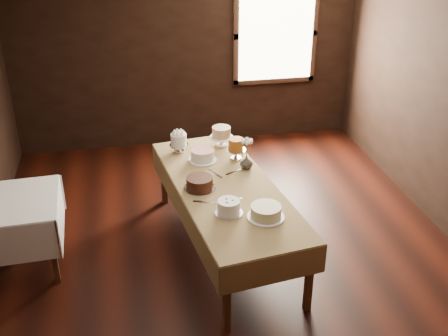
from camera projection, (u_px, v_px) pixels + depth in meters
floor at (228, 255)px, 5.80m from camera, size 5.00×6.00×0.01m
wall_back at (187, 52)px, 7.77m from camera, size 5.00×0.02×2.80m
window at (276, 35)px, 7.84m from camera, size 1.10×0.05×1.30m
display_table at (226, 191)px, 5.59m from camera, size 1.32×2.62×0.78m
side_table at (11, 209)px, 5.34m from camera, size 0.96×0.96×0.77m
cake_meringue at (179, 144)px, 6.23m from camera, size 0.22×0.22×0.23m
cake_speckled at (221, 137)px, 6.39m from camera, size 0.30×0.30×0.24m
cake_lattice at (203, 156)px, 6.05m from camera, size 0.32×0.32×0.12m
cake_caramel at (236, 150)px, 6.07m from camera, size 0.22×0.22×0.26m
cake_chocolate at (200, 183)px, 5.48m from camera, size 0.38×0.38×0.13m
cake_swirl at (229, 207)px, 5.06m from camera, size 0.27×0.27×0.14m
cake_cream at (266, 212)px, 5.00m from camera, size 0.38×0.38×0.12m
cake_server_a at (236, 200)px, 5.31m from camera, size 0.24×0.09×0.01m
cake_server_c at (213, 172)px, 5.83m from camera, size 0.12×0.23×0.01m
cake_server_d at (238, 170)px, 5.86m from camera, size 0.22×0.14×0.01m
cake_server_e at (210, 203)px, 5.26m from camera, size 0.23×0.11×0.01m
flower_vase at (246, 162)px, 5.87m from camera, size 0.19×0.19×0.15m
flower_bouquet at (247, 146)px, 5.79m from camera, size 0.14×0.14×0.20m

